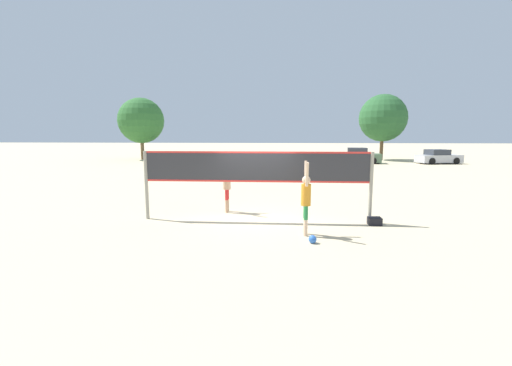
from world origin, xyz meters
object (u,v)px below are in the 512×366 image
(player_spiker, at_px, (306,197))
(parked_car_near, at_px, (358,156))
(parked_car_mid, at_px, (438,157))
(volleyball_net, at_px, (256,172))
(player_blocker, at_px, (227,183))
(tree_right_cluster, at_px, (141,121))
(gear_bag, at_px, (375,221))
(tree_left_cluster, at_px, (383,118))
(volleyball, at_px, (313,239))

(player_spiker, distance_m, parked_car_near, 26.27)
(parked_car_mid, bearing_deg, volleyball_net, -136.89)
(player_blocker, bearing_deg, tree_right_cluster, -151.79)
(gear_bag, xyz_separation_m, parked_car_mid, (12.47, 23.95, 0.51))
(player_blocker, xyz_separation_m, parked_car_near, (9.78, 22.53, -0.43))
(player_spiker, distance_m, tree_left_cluster, 31.77)
(player_spiker, relative_size, tree_left_cluster, 0.29)
(volleyball_net, distance_m, tree_right_cluster, 31.10)
(gear_bag, height_order, tree_left_cluster, tree_left_cluster)
(volleyball_net, xyz_separation_m, volleyball, (1.69, -2.31, -1.55))
(tree_left_cluster, bearing_deg, tree_right_cluster, -177.62)
(volleyball_net, distance_m, parked_car_mid, 28.80)
(player_spiker, relative_size, parked_car_near, 0.49)
(player_spiker, bearing_deg, parked_car_near, -15.58)
(volleyball_net, relative_size, player_blocker, 3.60)
(volleyball, bearing_deg, parked_car_near, 75.14)
(player_blocker, distance_m, volleyball, 4.65)
(player_spiker, bearing_deg, volleyball, -169.34)
(parked_car_near, bearing_deg, tree_right_cluster, 179.79)
(player_blocker, height_order, gear_bag, player_blocker)
(tree_left_cluster, bearing_deg, volleyball, -108.81)
(gear_bag, bearing_deg, player_blocker, 163.83)
(player_spiker, distance_m, gear_bag, 2.84)
(player_blocker, bearing_deg, player_spiker, 44.57)
(gear_bag, xyz_separation_m, tree_right_cluster, (-18.91, 27.33, 4.28))
(parked_car_near, xyz_separation_m, tree_left_cluster, (3.48, 4.46, 3.97))
(parked_car_mid, relative_size, tree_right_cluster, 0.64)
(volleyball_net, relative_size, volleyball, 34.99)
(player_blocker, height_order, tree_left_cluster, tree_left_cluster)
(gear_bag, relative_size, tree_right_cluster, 0.06)
(tree_left_cluster, xyz_separation_m, tree_right_cluster, (-27.14, -1.13, -0.26))
(volleyball_net, height_order, parked_car_near, volleyball_net)
(volleyball_net, bearing_deg, parked_car_mid, 55.43)
(player_blocker, bearing_deg, volleyball_net, 44.09)
(volleyball, xyz_separation_m, tree_left_cluster, (10.40, 30.52, 4.55))
(volleyball_net, bearing_deg, parked_car_near, 70.09)
(player_spiker, relative_size, gear_bag, 5.19)
(volleyball, bearing_deg, gear_bag, 43.46)
(parked_car_mid, distance_m, tree_right_cluster, 31.78)
(player_blocker, height_order, parked_car_near, player_blocker)
(parked_car_mid, relative_size, tree_left_cluster, 0.61)
(volleyball, distance_m, tree_right_cluster, 34.09)
(tree_right_cluster, bearing_deg, volleyball_net, -60.93)
(tree_left_cluster, relative_size, tree_right_cluster, 1.04)
(parked_car_mid, bearing_deg, parked_car_near, 167.32)
(volleyball_net, relative_size, tree_right_cluster, 1.10)
(parked_car_mid, xyz_separation_m, tree_left_cluster, (-4.24, 4.51, 4.03))
(volleyball_net, height_order, gear_bag, volleyball_net)
(volleyball, xyz_separation_m, tree_right_cluster, (-16.74, 29.39, 4.29))
(parked_car_near, distance_m, parked_car_mid, 7.73)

